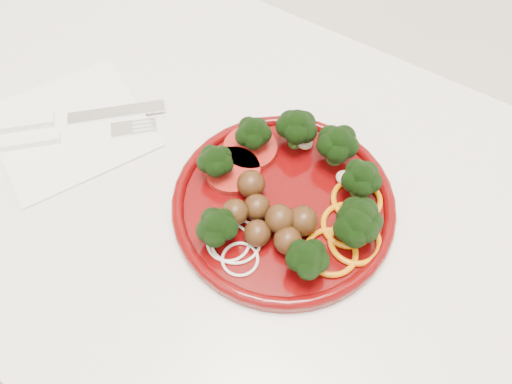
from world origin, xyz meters
The scene contains 5 objects.
counter centered at (0.00, 1.70, 0.45)m, with size 2.40×0.60×0.90m.
plate centered at (0.19, 1.71, 0.92)m, with size 0.25×0.25×0.06m.
napkin centered at (-0.10, 1.66, 0.90)m, with size 0.18×0.18×0.00m, color white.
knife centered at (-0.13, 1.65, 0.91)m, with size 0.18×0.17×0.01m.
fork centered at (-0.11, 1.62, 0.91)m, with size 0.16×0.15×0.01m.
Camera 1 is at (0.32, 1.45, 1.38)m, focal length 35.00 mm.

